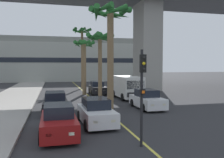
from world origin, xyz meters
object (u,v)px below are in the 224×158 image
at_px(car_queue_front, 55,103).
at_px(palm_tree_mid_median, 100,46).
at_px(palm_tree_farthest_median, 84,53).
at_px(delivery_van, 127,87).
at_px(traffic_light_median_near, 142,84).
at_px(car_queue_second, 147,100).
at_px(car_queue_fourth, 96,112).
at_px(palm_tree_far_median, 110,29).
at_px(car_queue_third, 59,121).
at_px(palm_tree_near_median, 82,40).
at_px(car_queue_fifth, 97,88).

relative_size(car_queue_front, palm_tree_mid_median, 0.61).
bearing_deg(palm_tree_farthest_median, delivery_van, -50.69).
xyz_separation_m(delivery_van, traffic_light_median_near, (-3.88, -14.67, 1.43)).
height_order(palm_tree_mid_median, palm_tree_farthest_median, palm_tree_mid_median).
distance_m(car_queue_front, palm_tree_mid_median, 7.90).
height_order(car_queue_second, delivery_van, delivery_van).
bearing_deg(car_queue_second, traffic_light_median_near, -113.24).
xyz_separation_m(car_queue_fourth, palm_tree_far_median, (1.59, 3.01, 5.41)).
bearing_deg(palm_tree_farthest_median, car_queue_third, -101.41).
bearing_deg(palm_tree_far_median, car_queue_second, 20.03).
height_order(palm_tree_near_median, palm_tree_farthest_median, palm_tree_near_median).
distance_m(car_queue_second, palm_tree_far_median, 6.48).
distance_m(car_queue_third, palm_tree_farthest_median, 17.75).
height_order(car_queue_third, car_queue_fifth, same).
height_order(car_queue_front, palm_tree_far_median, palm_tree_far_median).
bearing_deg(car_queue_fifth, car_queue_third, -106.52).
relative_size(car_queue_third, palm_tree_far_median, 0.52).
bearing_deg(car_queue_fifth, car_queue_second, -78.63).
bearing_deg(palm_tree_farthest_median, car_queue_front, -107.87).
bearing_deg(palm_tree_mid_median, car_queue_front, -131.92).
height_order(delivery_van, palm_tree_mid_median, palm_tree_mid_median).
height_order(car_queue_fourth, palm_tree_far_median, palm_tree_far_median).
distance_m(car_queue_fifth, traffic_light_median_near, 19.61).
bearing_deg(car_queue_third, palm_tree_near_median, 80.60).
bearing_deg(traffic_light_median_near, car_queue_third, 143.19).
bearing_deg(car_queue_fifth, palm_tree_farthest_median, 179.33).
height_order(car_queue_second, car_queue_fourth, same).
distance_m(palm_tree_near_median, palm_tree_far_median, 19.84).
bearing_deg(car_queue_fifth, palm_tree_far_median, -95.66).
bearing_deg(palm_tree_mid_median, delivery_van, 23.61).
bearing_deg(palm_tree_farthest_median, car_queue_second, -70.80).
xyz_separation_m(car_queue_front, palm_tree_farthest_median, (3.53, 10.94, 4.28)).
xyz_separation_m(car_queue_front, palm_tree_mid_median, (4.27, 4.76, 4.64)).
relative_size(car_queue_fifth, traffic_light_median_near, 0.98).
bearing_deg(car_queue_fifth, car_queue_front, -115.12).
height_order(car_queue_third, palm_tree_far_median, palm_tree_far_median).
bearing_deg(delivery_van, palm_tree_mid_median, -156.39).
height_order(palm_tree_far_median, palm_tree_farthest_median, palm_tree_far_median).
xyz_separation_m(traffic_light_median_near, palm_tree_far_median, (0.36, 7.44, 3.41)).
relative_size(delivery_van, palm_tree_far_median, 0.67).
bearing_deg(traffic_light_median_near, car_queue_fifth, 85.44).
height_order(car_queue_second, palm_tree_near_median, palm_tree_near_median).
height_order(car_queue_fifth, palm_tree_far_median, palm_tree_far_median).
distance_m(car_queue_front, car_queue_second, 7.29).
distance_m(car_queue_second, delivery_van, 6.04).
bearing_deg(car_queue_third, car_queue_front, 91.14).
relative_size(palm_tree_near_median, palm_tree_mid_median, 1.37).
bearing_deg(car_queue_fourth, car_queue_second, 40.54).
bearing_deg(palm_tree_mid_median, traffic_light_median_near, -93.04).
bearing_deg(car_queue_fifth, palm_tree_near_median, 96.72).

